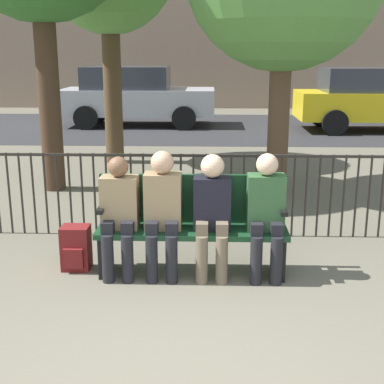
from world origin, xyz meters
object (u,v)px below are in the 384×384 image
at_px(park_bench, 192,221).
at_px(parked_car_0, 135,95).
at_px(seated_person_2, 212,209).
at_px(seated_person_1, 163,207).
at_px(parked_car_1, 376,98).
at_px(backpack, 76,248).
at_px(seated_person_0, 119,211).
at_px(seated_person_3, 266,210).

height_order(park_bench, parked_car_0, parked_car_0).
xyz_separation_m(park_bench, seated_person_2, (0.19, -0.13, 0.16)).
xyz_separation_m(park_bench, seated_person_1, (-0.27, -0.13, 0.17)).
relative_size(seated_person_2, parked_car_1, 0.28).
relative_size(park_bench, backpack, 4.11).
distance_m(seated_person_2, parked_car_1, 10.40).
height_order(seated_person_1, seated_person_2, seated_person_1).
relative_size(seated_person_0, parked_car_1, 0.27).
distance_m(park_bench, seated_person_2, 0.28).
xyz_separation_m(seated_person_2, parked_car_1, (4.27, 9.48, 0.19)).
height_order(backpack, parked_car_1, parked_car_1).
height_order(seated_person_3, backpack, seated_person_3).
height_order(park_bench, seated_person_0, seated_person_0).
height_order(seated_person_0, seated_person_1, seated_person_1).
bearing_deg(seated_person_0, backpack, 165.51).
xyz_separation_m(seated_person_3, parked_car_0, (-2.59, 10.27, 0.19)).
bearing_deg(seated_person_0, seated_person_1, 0.48).
xyz_separation_m(seated_person_1, parked_car_0, (-1.65, 10.27, 0.18)).
height_order(seated_person_1, backpack, seated_person_1).
bearing_deg(seated_person_1, seated_person_3, -0.06).
xyz_separation_m(seated_person_2, seated_person_3, (0.49, 0.00, -0.00)).
distance_m(seated_person_1, seated_person_2, 0.45).
xyz_separation_m(seated_person_3, parked_car_1, (3.78, 9.48, 0.19)).
bearing_deg(seated_person_0, parked_car_1, 61.59).
height_order(seated_person_3, parked_car_0, parked_car_0).
distance_m(seated_person_1, seated_person_3, 0.94).
bearing_deg(seated_person_2, parked_car_1, 65.72).
distance_m(seated_person_0, backpack, 0.63).
bearing_deg(seated_person_1, parked_car_1, 63.48).
height_order(park_bench, backpack, park_bench).
height_order(parked_car_0, parked_car_1, same).
bearing_deg(park_bench, seated_person_2, -35.43).
xyz_separation_m(seated_person_0, seated_person_1, (0.40, 0.00, 0.03)).
relative_size(seated_person_0, backpack, 2.61).
relative_size(seated_person_0, seated_person_2, 0.98).
bearing_deg(seated_person_3, seated_person_1, 179.94).
bearing_deg(backpack, parked_car_0, 94.47).
relative_size(park_bench, seated_person_3, 1.52).
height_order(seated_person_1, seated_person_3, seated_person_1).
distance_m(seated_person_1, parked_car_0, 10.40).
bearing_deg(park_bench, seated_person_1, -154.04).
bearing_deg(parked_car_1, seated_person_0, -118.41).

